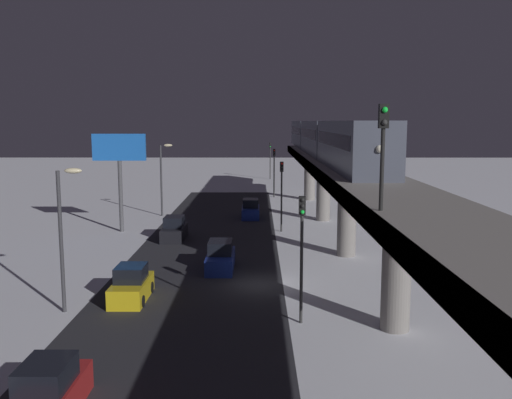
{
  "coord_description": "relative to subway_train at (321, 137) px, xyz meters",
  "views": [
    {
      "loc": [
        0.19,
        32.97,
        10.0
      ],
      "look_at": [
        0.36,
        -20.71,
        2.36
      ],
      "focal_mm": 38.62,
      "sensor_mm": 36.0,
      "label": 1
    }
  ],
  "objects": [
    {
      "name": "avenue_asphalt",
      "position": [
        10.58,
        24.67,
        -8.42
      ],
      "size": [
        11.0,
        88.93,
        0.01
      ],
      "primitive_type": "cube",
      "color": "#28282D",
      "rests_on": "ground_plane"
    },
    {
      "name": "street_lamp_far",
      "position": [
        16.65,
        -0.33,
        -3.61
      ],
      "size": [
        1.35,
        0.44,
        7.65
      ],
      "color": "#38383D",
      "rests_on": "ground_plane"
    },
    {
      "name": "traffic_light_mid",
      "position": [
        4.48,
        8.2,
        -4.22
      ],
      "size": [
        0.32,
        0.44,
        6.4
      ],
      "color": "#2D2D2D",
      "rests_on": "ground_plane"
    },
    {
      "name": "sedan_blue",
      "position": [
        7.38,
        0.84,
        -7.62
      ],
      "size": [
        1.8,
        4.29,
        1.97
      ],
      "rotation": [
        0.0,
        0.0,
        3.14
      ],
      "color": "navy",
      "rests_on": "ground_plane"
    },
    {
      "name": "traffic_light_far",
      "position": [
        4.48,
        -14.86,
        -4.22
      ],
      "size": [
        0.32,
        0.44,
        6.4
      ],
      "color": "#2D2D2D",
      "rests_on": "ground_plane"
    },
    {
      "name": "rail_signal",
      "position": [
        1.97,
        37.02,
        0.95
      ],
      "size": [
        0.36,
        0.41,
        4.0
      ],
      "color": "black",
      "rests_on": "elevated_railway"
    },
    {
      "name": "sedan_blue_2",
      "position": [
        9.18,
        21.13,
        -7.62
      ],
      "size": [
        1.8,
        4.5,
        1.97
      ],
      "rotation": [
        0.0,
        0.0,
        3.14
      ],
      "color": "navy",
      "rests_on": "ground_plane"
    },
    {
      "name": "subway_train",
      "position": [
        0.0,
        0.0,
        0.0
      ],
      "size": [
        2.94,
        55.47,
        3.4
      ],
      "color": "#4C5160",
      "rests_on": "elevated_railway"
    },
    {
      "name": "traffic_light_near",
      "position": [
        4.48,
        31.25,
        -4.22
      ],
      "size": [
        0.32,
        0.44,
        6.4
      ],
      "color": "#2D2D2D",
      "rests_on": "ground_plane"
    },
    {
      "name": "sedan_black",
      "position": [
        13.78,
        11.49,
        -7.62
      ],
      "size": [
        1.8,
        4.42,
        1.97
      ],
      "color": "black",
      "rests_on": "ground_plane"
    },
    {
      "name": "ground_plane",
      "position": [
        6.46,
        24.67,
        -8.42
      ],
      "size": [
        240.0,
        240.0,
        0.0
      ],
      "primitive_type": "plane",
      "color": "white"
    },
    {
      "name": "commercial_billboard",
      "position": [
        19.09,
        8.22,
        -1.59
      ],
      "size": [
        4.8,
        0.36,
        8.9
      ],
      "color": "#4C4C51",
      "rests_on": "ground_plane"
    },
    {
      "name": "street_lamp_near",
      "position": [
        16.65,
        29.67,
        -3.61
      ],
      "size": [
        1.35,
        0.44,
        7.65
      ],
      "color": "#38383D",
      "rests_on": "ground_plane"
    },
    {
      "name": "elevated_railway",
      "position": [
        0.09,
        24.67,
        -2.7
      ],
      "size": [
        5.0,
        88.93,
        6.64
      ],
      "color": "gray",
      "rests_on": "ground_plane"
    },
    {
      "name": "traffic_light_distant",
      "position": [
        4.48,
        -37.92,
        -4.22
      ],
      "size": [
        0.32,
        0.44,
        6.4
      ],
      "color": "#2D2D2D",
      "rests_on": "ground_plane"
    },
    {
      "name": "sedan_red",
      "position": [
        13.78,
        40.15,
        -7.62
      ],
      "size": [
        1.8,
        4.4,
        1.97
      ],
      "color": "#A51E1E",
      "rests_on": "ground_plane"
    },
    {
      "name": "sedan_yellow",
      "position": [
        13.78,
        27.6,
        -7.64
      ],
      "size": [
        1.91,
        4.13,
        1.97
      ],
      "color": "gold",
      "rests_on": "ground_plane"
    }
  ]
}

